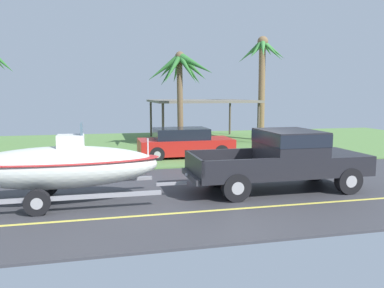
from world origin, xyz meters
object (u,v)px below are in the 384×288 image
object	(u,v)px
palm_tree_near_left	(262,65)
palm_tree_mid	(182,73)
pickup_truck_towing	(288,157)
carport_awning	(201,102)
parked_sedan_near	(184,143)
boat_on_trailer	(61,167)

from	to	relation	value
palm_tree_near_left	palm_tree_mid	xyz separation A→B (m)	(-5.66, -2.73, -0.70)
palm_tree_mid	palm_tree_near_left	bearing A→B (deg)	25.70
pickup_truck_towing	palm_tree_mid	world-z (taller)	palm_tree_mid
pickup_truck_towing	carport_awning	bearing A→B (deg)	87.21
carport_awning	palm_tree_near_left	xyz separation A→B (m)	(3.62, -1.11, 2.27)
pickup_truck_towing	palm_tree_near_left	distance (m)	13.19
palm_tree_near_left	palm_tree_mid	size ratio (longest dim) A/B	1.26
parked_sedan_near	boat_on_trailer	bearing A→B (deg)	-126.10
parked_sedan_near	pickup_truck_towing	bearing A→B (deg)	-74.87
pickup_truck_towing	carport_awning	size ratio (longest dim) A/B	0.91
boat_on_trailer	palm_tree_near_left	world-z (taller)	palm_tree_near_left
carport_awning	palm_tree_mid	size ratio (longest dim) A/B	1.20
boat_on_trailer	palm_tree_near_left	bearing A→B (deg)	47.41
boat_on_trailer	palm_tree_near_left	size ratio (longest dim) A/B	0.98
carport_awning	boat_on_trailer	bearing A→B (deg)	-119.41
pickup_truck_towing	carport_awning	world-z (taller)	carport_awning
pickup_truck_towing	palm_tree_mid	bearing A→B (deg)	98.71
parked_sedan_near	carport_awning	bearing A→B (deg)	68.81
pickup_truck_towing	palm_tree_mid	distance (m)	9.78
palm_tree_near_left	palm_tree_mid	world-z (taller)	palm_tree_near_left
boat_on_trailer	carport_awning	xyz separation A→B (m)	(7.35, 13.04, 1.44)
parked_sedan_near	palm_tree_mid	size ratio (longest dim) A/B	0.84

